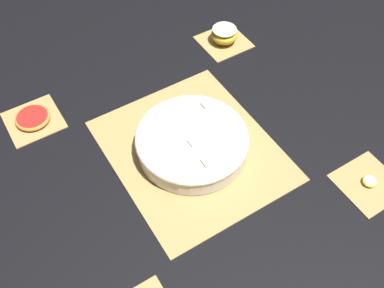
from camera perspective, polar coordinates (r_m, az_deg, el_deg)
ground_plane at (r=1.12m, az=0.00°, el=-0.85°), size 6.00×6.00×0.00m
bamboo_mat_center at (r=1.12m, az=0.00°, el=-0.75°), size 0.45×0.38×0.01m
coaster_mat_near_left at (r=1.14m, az=21.51°, el=-4.65°), size 0.14×0.14×0.01m
coaster_mat_near_right at (r=1.41m, az=4.05°, el=12.86°), size 0.14×0.14×0.01m
coaster_mat_far_right at (r=1.25m, az=-19.48°, el=2.89°), size 0.14×0.14×0.01m
fruit_salad_bowl at (r=1.09m, az=0.01°, el=0.29°), size 0.28×0.28×0.06m
apple_half at (r=1.39m, az=4.11°, el=13.69°), size 0.08×0.08×0.04m
banana_coin_single at (r=1.13m, az=21.62°, el=-4.44°), size 0.03×0.03×0.01m
grapefruit_slice at (r=1.24m, az=-19.58°, el=3.16°), size 0.09×0.09×0.01m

